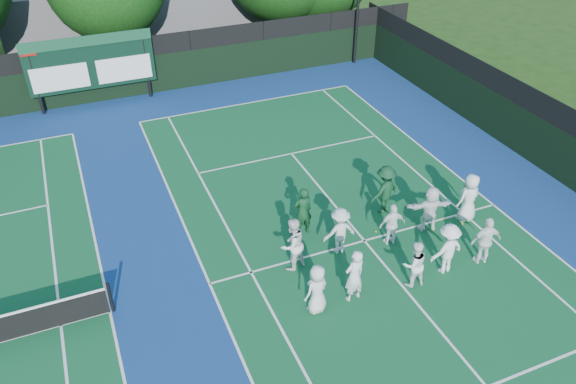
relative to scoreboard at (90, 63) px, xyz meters
name	(u,v)px	position (x,y,z in m)	size (l,w,h in m)	color
ground	(379,259)	(7.01, -15.59, -2.19)	(120.00, 120.00, 0.00)	#1E3C10
court_apron	(193,288)	(1.01, -14.59, -2.19)	(34.00, 32.00, 0.01)	navy
near_court	(364,241)	(7.01, -14.59, -2.18)	(11.05, 23.85, 0.01)	#104F29
back_fence	(114,73)	(1.01, 0.41, -0.83)	(34.00, 0.08, 3.00)	black
divider_fence_right	(575,155)	(16.01, -14.59, -0.83)	(0.08, 32.00, 3.00)	black
scoreboard	(90,63)	(0.00, 0.00, 0.00)	(6.00, 0.21, 3.55)	black
clubhouse	(158,8)	(5.01, 8.41, -0.19)	(18.00, 6.00, 4.00)	slate
tennis_ball_0	(358,289)	(5.66, -16.61, -2.16)	(0.07, 0.07, 0.07)	#B4D419
tennis_ball_1	(445,219)	(10.29, -14.64, -2.16)	(0.07, 0.07, 0.07)	#B4D419
tennis_ball_3	(297,244)	(4.79, -13.87, -2.16)	(0.07, 0.07, 0.07)	#B4D419
tennis_ball_4	(376,231)	(7.62, -14.32, -2.16)	(0.07, 0.07, 0.07)	#B4D419
tennis_ball_5	(462,224)	(10.69, -15.12, -2.16)	(0.07, 0.07, 0.07)	#B4D419
player_front_0	(317,289)	(4.14, -16.84, -1.37)	(0.80, 0.52, 1.64)	silver
player_front_1	(354,276)	(5.34, -16.84, -1.28)	(0.67, 0.44, 1.83)	white
player_front_2	(414,264)	(7.33, -16.98, -1.39)	(0.78, 0.61, 1.61)	white
player_front_3	(447,249)	(8.62, -16.86, -1.30)	(1.15, 0.66, 1.79)	white
player_front_4	(486,241)	(10.00, -16.98, -1.32)	(1.02, 0.42, 1.74)	white
player_back_0	(292,244)	(4.22, -14.84, -1.26)	(0.91, 0.71, 1.87)	white
player_back_1	(340,231)	(5.95, -14.72, -1.34)	(1.11, 0.64, 1.71)	silver
player_back_2	(392,224)	(7.77, -15.00, -1.41)	(0.92, 0.38, 1.57)	white
player_back_3	(430,209)	(9.38, -14.83, -1.33)	(1.60, 0.51, 1.73)	white
player_back_4	(469,198)	(10.95, -14.88, -1.26)	(0.91, 0.59, 1.86)	white
coach_left	(303,211)	(5.24, -13.34, -1.27)	(0.67, 0.44, 1.85)	#0F3A1C
coach_right	(385,190)	(8.47, -13.33, -1.24)	(1.23, 0.71, 1.91)	#103A1F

